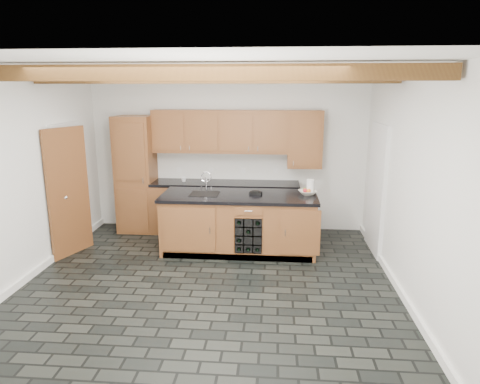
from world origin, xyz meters
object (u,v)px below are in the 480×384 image
Objects in this scene: kitchen_scale at (256,193)px; fruit_bowl at (307,193)px; paper_towel at (310,187)px; island at (239,223)px.

fruit_bowl is (0.82, 0.05, 0.01)m from kitchen_scale.
paper_towel is (0.04, 0.02, 0.09)m from fruit_bowl.
paper_towel reaches higher than island.
fruit_bowl reaches higher than kitchen_scale.
paper_towel is at bearing 18.66° from kitchen_scale.
fruit_bowl is 0.10m from paper_towel.
paper_towel reaches higher than fruit_bowl.
kitchen_scale is at bearing -176.34° from fruit_bowl.
island is at bearing -173.53° from paper_towel.
fruit_bowl reaches higher than island.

